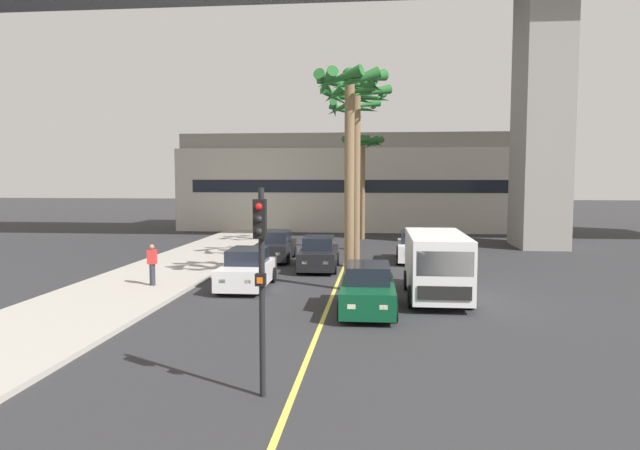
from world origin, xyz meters
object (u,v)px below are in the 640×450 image
delivery_van (437,264)px  palm_tree_near_median (363,150)px  car_queue_second (276,247)px  palm_tree_far_median (350,109)px  car_queue_fifth (414,248)px  car_queue_front (319,254)px  car_queue_fourth (247,270)px  pedestrian_near_crosswalk (152,264)px  traffic_light_median_near (261,263)px  palm_tree_farthest_median (353,134)px  car_queue_third (368,290)px  palm_tree_mid_median (356,121)px

delivery_van → palm_tree_near_median: bearing=99.4°
car_queue_second → palm_tree_far_median: (4.30, -7.60, 6.27)m
car_queue_fifth → delivery_van: bearing=-88.5°
car_queue_front → car_queue_fourth: size_ratio=1.01×
car_queue_fourth → car_queue_front: bearing=64.1°
palm_tree_near_median → pedestrian_near_crosswalk: bearing=-111.9°
traffic_light_median_near → palm_tree_farthest_median: palm_tree_farthest_median is taller
car_queue_second → palm_tree_near_median: (4.25, 10.88, 5.51)m
traffic_light_median_near → pedestrian_near_crosswalk: size_ratio=2.59×
pedestrian_near_crosswalk → car_queue_fourth: bearing=9.9°
car_queue_third → car_queue_second: bearing=114.5°
car_queue_second → delivery_van: 11.64m
car_queue_fifth → palm_tree_near_median: size_ratio=0.57×
car_queue_fourth → palm_tree_far_median: palm_tree_far_median is taller
car_queue_third → palm_tree_near_median: palm_tree_near_median is taller
palm_tree_mid_median → palm_tree_far_median: palm_tree_mid_median is taller
car_queue_fourth → palm_tree_farthest_median: (3.60, 12.48, 6.23)m
car_queue_fourth → delivery_van: 7.42m
car_queue_front → car_queue_second: same height
car_queue_third → palm_tree_mid_median: bearing=94.8°
car_queue_front → car_queue_fourth: same height
car_queue_second → car_queue_third: size_ratio=1.00×
delivery_van → traffic_light_median_near: traffic_light_median_near is taller
delivery_van → pedestrian_near_crosswalk: 10.95m
pedestrian_near_crosswalk → car_queue_fifth: bearing=38.9°
car_queue_third → palm_tree_far_median: palm_tree_far_median is taller
palm_tree_mid_median → palm_tree_farthest_median: size_ratio=0.97×
car_queue_second → traffic_light_median_near: (3.13, -18.77, 1.99)m
car_queue_front → traffic_light_median_near: size_ratio=0.99×
car_queue_fourth → palm_tree_farthest_median: palm_tree_farthest_median is taller
car_queue_fifth → palm_tree_near_median: bearing=106.1°
car_queue_front → palm_tree_farthest_median: (1.26, 7.66, 6.23)m
car_queue_third → delivery_van: size_ratio=0.78×
delivery_van → palm_tree_mid_median: size_ratio=0.60×
car_queue_front → car_queue_fifth: size_ratio=1.00×
car_queue_fifth → palm_tree_mid_median: (-2.96, -2.32, 6.33)m
palm_tree_mid_median → delivery_van: bearing=-65.4°
car_queue_second → palm_tree_farthest_median: bearing=52.1°
car_queue_second → pedestrian_near_crosswalk: 8.88m
delivery_van → palm_tree_farthest_median: bearing=104.9°
palm_tree_near_median → car_queue_third: bearing=-87.8°
car_queue_third → car_queue_fifth: bearing=79.4°
pedestrian_near_crosswalk → traffic_light_median_near: bearing=-58.2°
car_queue_second → car_queue_fourth: (0.23, -7.55, 0.00)m
car_queue_front → palm_tree_mid_median: palm_tree_mid_median is taller
palm_tree_near_median → car_queue_front: bearing=-97.0°
traffic_light_median_near → palm_tree_mid_median: size_ratio=0.48×
car_queue_fifth → car_queue_front: bearing=-146.0°
car_queue_second → palm_tree_near_median: palm_tree_near_median is taller
car_queue_second → traffic_light_median_near: size_ratio=0.98×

